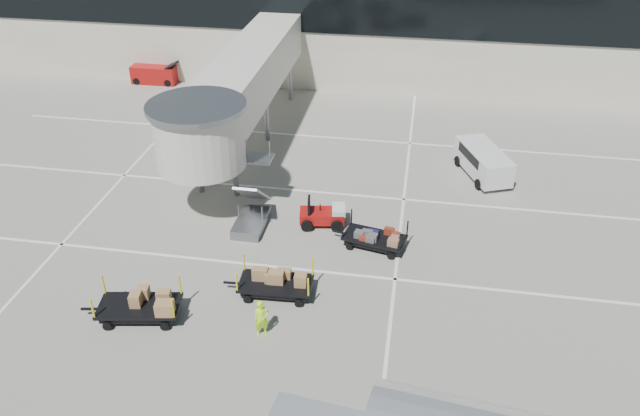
# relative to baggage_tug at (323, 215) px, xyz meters

# --- Properties ---
(ground) EXTENTS (140.00, 140.00, 0.00)m
(ground) POSITION_rel_baggage_tug_xyz_m (-2.12, -5.86, -0.54)
(ground) COLOR #A39E92
(ground) RESTS_ON ground
(lane_markings) EXTENTS (40.00, 30.00, 0.02)m
(lane_markings) POSITION_rel_baggage_tug_xyz_m (-2.79, 3.47, -0.53)
(lane_markings) COLOR white
(lane_markings) RESTS_ON ground
(terminal) EXTENTS (64.00, 12.11, 15.20)m
(terminal) POSITION_rel_baggage_tug_xyz_m (-2.47, 24.08, 3.57)
(terminal) COLOR beige
(terminal) RESTS_ON ground
(jet_bridge) EXTENTS (5.70, 20.40, 6.03)m
(jet_bridge) POSITION_rel_baggage_tug_xyz_m (-6.09, 6.40, 3.75)
(jet_bridge) COLOR silver
(jet_bridge) RESTS_ON ground
(baggage_tug) EXTENTS (2.40, 1.73, 1.48)m
(baggage_tug) POSITION_rel_baggage_tug_xyz_m (0.00, 0.00, 0.00)
(baggage_tug) COLOR #9C0F0E
(baggage_tug) RESTS_ON ground
(suitcase_cart) EXTENTS (3.67, 2.03, 1.41)m
(suitcase_cart) POSITION_rel_baggage_tug_xyz_m (2.69, -1.52, -0.03)
(suitcase_cart) COLOR black
(suitcase_cart) RESTS_ON ground
(box_cart_near) EXTENTS (3.89, 1.72, 1.51)m
(box_cart_near) POSITION_rel_baggage_tug_xyz_m (-1.14, -5.71, 0.04)
(box_cart_near) COLOR black
(box_cart_near) RESTS_ON ground
(box_cart_far) EXTENTS (4.13, 2.16, 1.59)m
(box_cart_far) POSITION_rel_baggage_tug_xyz_m (-6.12, -8.16, 0.03)
(box_cart_far) COLOR black
(box_cart_far) RESTS_ON ground
(ground_worker) EXTENTS (0.72, 0.64, 1.65)m
(ground_worker) POSITION_rel_baggage_tug_xyz_m (-1.08, -8.24, 0.29)
(ground_worker) COLOR #B3FA1A
(ground_worker) RESTS_ON ground
(minivan) EXTENTS (3.22, 4.62, 1.63)m
(minivan) POSITION_rel_baggage_tug_xyz_m (8.07, 6.70, 0.44)
(minivan) COLOR silver
(minivan) RESTS_ON ground
(belt_loader) EXTENTS (3.68, 1.51, 1.77)m
(belt_loader) POSITION_rel_baggage_tug_xyz_m (-16.17, 17.72, 0.14)
(belt_loader) COLOR #9C0F0E
(belt_loader) RESTS_ON ground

